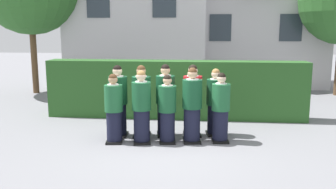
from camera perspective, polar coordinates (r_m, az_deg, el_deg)
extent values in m
plane|color=slate|center=(8.30, -0.18, -7.46)|extent=(60.00, 60.00, 0.00)
cylinder|color=black|center=(8.27, -8.47, -5.06)|extent=(0.34, 0.34, 0.72)
cube|color=black|center=(8.36, -8.41, -7.27)|extent=(0.42, 0.49, 0.05)
cylinder|color=#1E5B33|center=(8.12, -8.59, -0.58)|extent=(0.41, 0.41, 0.59)
cylinder|color=white|center=(8.07, -8.65, 1.52)|extent=(0.25, 0.25, 0.03)
cube|color=navy|center=(8.29, -8.46, 0.47)|extent=(0.04, 0.02, 0.26)
sphere|color=tan|center=(8.05, -8.67, 2.34)|extent=(0.20, 0.20, 0.20)
sphere|color=#472D19|center=(8.05, -8.68, 2.59)|extent=(0.19, 0.19, 0.19)
cube|color=white|center=(8.39, -8.37, -0.84)|extent=(0.15, 0.03, 0.20)
cylinder|color=black|center=(8.18, -4.15, -5.00)|extent=(0.36, 0.36, 0.76)
cube|color=black|center=(8.28, -4.12, -7.36)|extent=(0.46, 0.53, 0.05)
cylinder|color=#19512D|center=(8.03, -4.22, -0.25)|extent=(0.43, 0.43, 0.62)
cylinder|color=white|center=(7.98, -4.25, 1.99)|extent=(0.26, 0.26, 0.03)
cube|color=navy|center=(8.21, -4.26, 0.87)|extent=(0.04, 0.02, 0.27)
sphere|color=beige|center=(7.96, -4.26, 2.86)|extent=(0.21, 0.21, 0.21)
sphere|color=olive|center=(7.96, -4.26, 3.13)|extent=(0.20, 0.20, 0.20)
cylinder|color=black|center=(8.19, -0.11, -5.13)|extent=(0.34, 0.34, 0.71)
cube|color=black|center=(8.28, -0.11, -7.32)|extent=(0.41, 0.48, 0.05)
cylinder|color=#19512D|center=(8.04, -0.11, -0.68)|extent=(0.40, 0.40, 0.59)
cylinder|color=white|center=(7.99, -0.11, 1.42)|extent=(0.25, 0.25, 0.03)
cube|color=navy|center=(8.21, -0.13, 0.37)|extent=(0.04, 0.02, 0.26)
sphere|color=tan|center=(7.98, -0.11, 2.23)|extent=(0.20, 0.20, 0.20)
sphere|color=black|center=(7.97, -0.11, 2.48)|extent=(0.18, 0.18, 0.18)
cube|color=white|center=(8.32, -0.14, -0.93)|extent=(0.15, 0.03, 0.20)
cylinder|color=black|center=(8.23, 3.78, -4.81)|extent=(0.37, 0.37, 0.78)
cube|color=black|center=(8.34, 3.75, -7.24)|extent=(0.45, 0.53, 0.05)
cylinder|color=#144728|center=(8.08, 3.84, 0.08)|extent=(0.44, 0.44, 0.64)
cylinder|color=white|center=(8.03, 3.87, 2.38)|extent=(0.27, 0.27, 0.03)
cube|color=navy|center=(8.26, 3.73, 1.22)|extent=(0.04, 0.02, 0.28)
sphere|color=tan|center=(8.01, 3.88, 3.27)|extent=(0.22, 0.22, 0.22)
sphere|color=#472D19|center=(8.01, 3.88, 3.54)|extent=(0.20, 0.20, 0.20)
cylinder|color=black|center=(8.33, 8.23, -4.91)|extent=(0.35, 0.35, 0.73)
cube|color=black|center=(8.42, 8.17, -7.13)|extent=(0.41, 0.49, 0.05)
cylinder|color=#1E5B33|center=(8.18, 8.35, -0.42)|extent=(0.41, 0.41, 0.60)
cylinder|color=white|center=(8.13, 8.40, 1.69)|extent=(0.25, 0.25, 0.03)
cube|color=#236038|center=(8.35, 8.18, 0.63)|extent=(0.04, 0.02, 0.26)
sphere|color=beige|center=(8.11, 8.43, 2.51)|extent=(0.21, 0.21, 0.21)
sphere|color=black|center=(8.11, 8.43, 2.76)|extent=(0.19, 0.19, 0.19)
cylinder|color=black|center=(8.73, -7.80, -3.99)|extent=(0.38, 0.38, 0.79)
cube|color=black|center=(8.83, -7.74, -6.30)|extent=(0.42, 0.51, 0.05)
cylinder|color=#144728|center=(8.59, -7.91, 0.66)|extent=(0.44, 0.44, 0.65)
cylinder|color=white|center=(8.54, -7.97, 2.84)|extent=(0.28, 0.28, 0.03)
cube|color=#236038|center=(8.77, -7.67, 1.73)|extent=(0.04, 0.01, 0.29)
sphere|color=beige|center=(8.52, -7.99, 3.68)|extent=(0.22, 0.22, 0.22)
sphere|color=black|center=(8.52, -8.00, 3.94)|extent=(0.20, 0.20, 0.20)
cylinder|color=black|center=(8.67, -4.16, -4.02)|extent=(0.38, 0.38, 0.78)
cube|color=black|center=(8.77, -4.13, -6.35)|extent=(0.43, 0.51, 0.05)
cylinder|color=#144728|center=(8.53, -4.22, 0.65)|extent=(0.44, 0.44, 0.65)
cylinder|color=white|center=(8.48, -4.25, 2.85)|extent=(0.28, 0.28, 0.03)
cube|color=gold|center=(8.71, -4.08, 1.72)|extent=(0.04, 0.01, 0.29)
sphere|color=tan|center=(8.46, -4.26, 3.69)|extent=(0.22, 0.22, 0.22)
sphere|color=#472D19|center=(8.46, -4.26, 3.95)|extent=(0.20, 0.20, 0.20)
cylinder|color=black|center=(8.69, -0.41, -3.93)|extent=(0.38, 0.38, 0.79)
cube|color=black|center=(8.79, -0.41, -6.28)|extent=(0.47, 0.55, 0.05)
cylinder|color=#144728|center=(8.54, -0.42, 0.78)|extent=(0.45, 0.45, 0.66)
cylinder|color=white|center=(8.50, -0.42, 3.00)|extent=(0.28, 0.28, 0.03)
cube|color=navy|center=(8.73, -0.48, 1.86)|extent=(0.04, 0.02, 0.29)
sphere|color=tan|center=(8.48, -0.42, 3.85)|extent=(0.22, 0.22, 0.22)
sphere|color=black|center=(8.48, -0.42, 4.11)|extent=(0.21, 0.21, 0.21)
cube|color=white|center=(8.84, -0.50, 0.46)|extent=(0.15, 0.03, 0.20)
cylinder|color=black|center=(8.72, 3.84, -3.93)|extent=(0.38, 0.38, 0.79)
cube|color=black|center=(8.81, 3.81, -6.26)|extent=(0.47, 0.54, 0.05)
cylinder|color=#AD191E|center=(8.57, 3.90, 0.74)|extent=(0.45, 0.45, 0.65)
cylinder|color=white|center=(8.52, 3.93, 2.94)|extent=(0.28, 0.28, 0.03)
cube|color=#236038|center=(8.76, 3.74, 1.81)|extent=(0.04, 0.02, 0.29)
sphere|color=beige|center=(8.50, 3.94, 3.78)|extent=(0.22, 0.22, 0.22)
sphere|color=black|center=(8.50, 3.94, 4.04)|extent=(0.21, 0.21, 0.21)
cylinder|color=black|center=(8.82, 7.38, -3.98)|extent=(0.36, 0.36, 0.74)
cube|color=black|center=(8.91, 7.33, -6.14)|extent=(0.44, 0.52, 0.05)
cylinder|color=#144728|center=(8.68, 7.48, 0.36)|extent=(0.42, 0.42, 0.61)
cylinder|color=white|center=(8.63, 7.53, 2.40)|extent=(0.26, 0.26, 0.03)
cube|color=#236038|center=(8.85, 7.25, 1.37)|extent=(0.04, 0.02, 0.27)
sphere|color=beige|center=(8.61, 7.55, 3.19)|extent=(0.21, 0.21, 0.21)
sphere|color=olive|center=(8.61, 7.56, 3.43)|extent=(0.19, 0.19, 0.19)
cube|color=#285623|center=(10.39, 1.15, 0.82)|extent=(7.36, 0.70, 1.65)
cube|color=silver|center=(17.26, 12.77, 8.54)|extent=(6.36, 3.31, 4.17)
cube|color=#2D3842|center=(15.46, 8.25, 10.37)|extent=(0.90, 0.04, 1.10)
cube|color=#2D3842|center=(15.84, 18.80, 9.94)|extent=(0.90, 0.04, 1.10)
cube|color=silver|center=(16.01, -4.52, 11.32)|extent=(5.70, 3.56, 5.67)
cube|color=#2D3842|center=(14.57, -10.97, 13.96)|extent=(0.90, 0.04, 1.10)
cube|color=#2D3842|center=(14.07, -0.59, 14.28)|extent=(0.90, 0.04, 1.10)
cylinder|color=brown|center=(15.38, -20.30, 4.72)|extent=(0.24, 0.24, 2.43)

